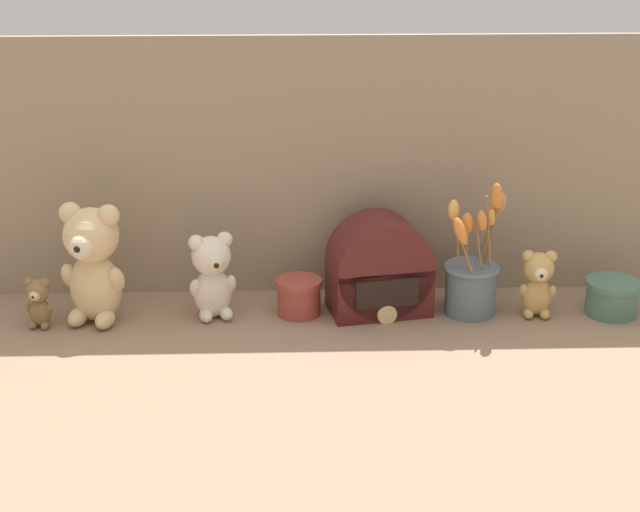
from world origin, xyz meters
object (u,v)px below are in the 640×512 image
object	(u,v)px
teddy_bear_tiny	(39,301)
flower_vase	(472,278)
teddy_bear_large	(93,261)
vintage_radio	(379,272)
decorative_tin_tall	(299,296)
decorative_tin_short	(612,297)
teddy_bear_small	(538,282)
teddy_bear_medium	(212,274)

from	to	relation	value
teddy_bear_tiny	flower_vase	xyz separation A→B (m)	(0.90, 0.04, 0.02)
teddy_bear_large	vintage_radio	size ratio (longest dim) A/B	1.13
vintage_radio	teddy_bear_tiny	bearing A→B (deg)	-175.46
teddy_bear_tiny	flower_vase	world-z (taller)	flower_vase
flower_vase	decorative_tin_tall	world-z (taller)	flower_vase
teddy_bear_tiny	decorative_tin_short	world-z (taller)	teddy_bear_tiny
flower_vase	decorative_tin_tall	size ratio (longest dim) A/B	3.12
teddy_bear_small	decorative_tin_tall	world-z (taller)	teddy_bear_small
flower_vase	vintage_radio	world-z (taller)	flower_vase
teddy_bear_medium	teddy_bear_tiny	xyz separation A→B (m)	(-0.36, -0.04, -0.04)
teddy_bear_medium	teddy_bear_tiny	distance (m)	0.36
teddy_bear_small	decorative_tin_short	world-z (taller)	teddy_bear_small
decorative_tin_tall	decorative_tin_short	bearing A→B (deg)	-1.73
flower_vase	decorative_tin_short	distance (m)	0.30
decorative_tin_short	teddy_bear_tiny	bearing A→B (deg)	-178.73
teddy_bear_small	teddy_bear_medium	bearing A→B (deg)	178.89
flower_vase	vintage_radio	distance (m)	0.20
teddy_bear_tiny	vintage_radio	xyz separation A→B (m)	(0.71, 0.06, 0.03)
teddy_bear_large	teddy_bear_tiny	bearing A→B (deg)	-167.63
teddy_bear_tiny	decorative_tin_short	xyz separation A→B (m)	(1.20, 0.03, -0.02)
teddy_bear_medium	decorative_tin_tall	size ratio (longest dim) A/B	1.93
teddy_bear_large	teddy_bear_medium	world-z (taller)	teddy_bear_large
teddy_bear_medium	decorative_tin_tall	bearing A→B (deg)	3.32
vintage_radio	decorative_tin_short	world-z (taller)	vintage_radio
teddy_bear_medium	decorative_tin_tall	xyz separation A→B (m)	(0.18, 0.01, -0.06)
teddy_bear_medium	flower_vase	xyz separation A→B (m)	(0.55, 0.00, -0.02)
teddy_bear_tiny	decorative_tin_tall	world-z (taller)	teddy_bear_tiny
teddy_bear_medium	flower_vase	distance (m)	0.55
teddy_bear_tiny	teddy_bear_small	bearing A→B (deg)	1.27
vintage_radio	decorative_tin_tall	distance (m)	0.18
teddy_bear_large	decorative_tin_tall	xyz separation A→B (m)	(0.42, 0.02, -0.09)
flower_vase	decorative_tin_short	xyz separation A→B (m)	(0.30, -0.01, -0.04)
teddy_bear_large	teddy_bear_small	distance (m)	0.93
teddy_bear_small	flower_vase	xyz separation A→B (m)	(-0.14, 0.02, 0.00)
flower_vase	teddy_bear_large	bearing A→B (deg)	-178.99
teddy_bear_large	decorative_tin_short	distance (m)	1.09
teddy_bear_large	decorative_tin_short	xyz separation A→B (m)	(1.09, 0.00, -0.10)
flower_vase	decorative_tin_tall	xyz separation A→B (m)	(-0.37, 0.01, -0.04)
teddy_bear_tiny	decorative_tin_tall	bearing A→B (deg)	4.99
teddy_bear_medium	decorative_tin_short	size ratio (longest dim) A/B	1.62
decorative_tin_tall	decorative_tin_short	xyz separation A→B (m)	(0.66, -0.02, -0.00)
decorative_tin_tall	decorative_tin_short	distance (m)	0.66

